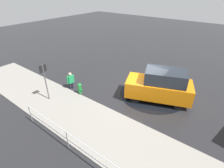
{
  "coord_description": "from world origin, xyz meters",
  "views": [
    {
      "loc": [
        -4.52,
        9.05,
        6.38
      ],
      "look_at": [
        1.33,
        1.41,
        0.9
      ],
      "focal_mm": 28.0,
      "sensor_mm": 36.0,
      "label": 1
    }
  ],
  "objects_px": {
    "moving_hatchback": "(160,86)",
    "fire_hydrant": "(80,89)",
    "sign_post": "(45,77)",
    "pedestrian": "(71,80)"
  },
  "relations": [
    {
      "from": "moving_hatchback",
      "to": "fire_hydrant",
      "type": "bearing_deg",
      "value": 30.03
    },
    {
      "from": "moving_hatchback",
      "to": "sign_post",
      "type": "xyz_separation_m",
      "value": [
        5.54,
        4.21,
        0.55
      ]
    },
    {
      "from": "moving_hatchback",
      "to": "fire_hydrant",
      "type": "height_order",
      "value": "moving_hatchback"
    },
    {
      "from": "fire_hydrant",
      "to": "sign_post",
      "type": "height_order",
      "value": "sign_post"
    },
    {
      "from": "fire_hydrant",
      "to": "pedestrian",
      "type": "relative_size",
      "value": 0.66
    },
    {
      "from": "fire_hydrant",
      "to": "sign_post",
      "type": "relative_size",
      "value": 0.33
    },
    {
      "from": "pedestrian",
      "to": "sign_post",
      "type": "height_order",
      "value": "sign_post"
    },
    {
      "from": "fire_hydrant",
      "to": "pedestrian",
      "type": "xyz_separation_m",
      "value": [
        1.03,
        -0.15,
        0.28
      ]
    },
    {
      "from": "pedestrian",
      "to": "fire_hydrant",
      "type": "bearing_deg",
      "value": 171.9
    },
    {
      "from": "moving_hatchback",
      "to": "pedestrian",
      "type": "bearing_deg",
      "value": 23.82
    }
  ]
}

